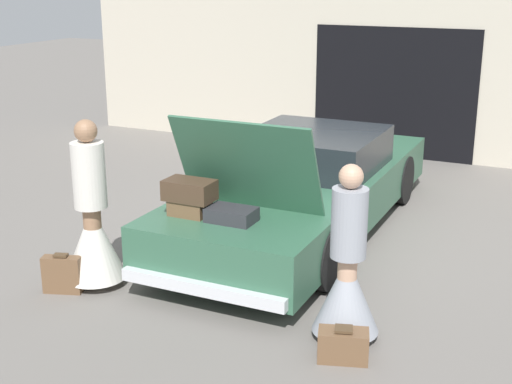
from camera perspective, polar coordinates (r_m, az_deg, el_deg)
The scene contains 7 objects.
ground_plane at distance 8.92m, azimuth 3.83°, elevation -3.00°, with size 40.00×40.00×0.00m, color slate.
garage_wall_back at distance 12.46m, azimuth 11.09°, elevation 9.14°, with size 12.00×0.14×2.80m.
car at distance 8.76m, azimuth 3.92°, elevation 0.40°, with size 1.84×5.18×1.71m.
person_left at distance 7.35m, azimuth -12.93°, elevation -2.82°, with size 0.63×0.63×1.72m.
person_right at distance 6.20m, azimuth 7.29°, elevation -6.89°, with size 0.58×0.58×1.58m.
suitcase_beside_left_person at distance 7.41m, azimuth -15.23°, elevation -6.38°, with size 0.41×0.25×0.41m.
suitcase_beside_right_person at distance 6.05m, azimuth 6.99°, elevation -12.07°, with size 0.46×0.33×0.30m.
Camera 1 is at (3.02, -7.81, 3.09)m, focal length 50.00 mm.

